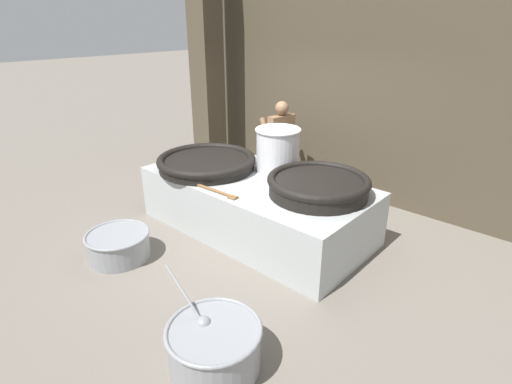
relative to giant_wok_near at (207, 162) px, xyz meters
The scene contains 11 objects.
ground_plane 1.25m from the giant_wok_near, 11.26° to the left, with size 60.00×60.00×0.00m, color slate.
back_wall 2.81m from the giant_wok_near, 70.34° to the left, with size 6.97×0.24×4.27m, color #4C4233.
support_pillar 2.59m from the giant_wok_near, 136.77° to the left, with size 0.47×0.47×4.27m, color #4C4233.
hearth_platform 1.00m from the giant_wok_near, 11.26° to the left, with size 3.29×1.62×0.79m.
giant_wok_near is the anchor object (origin of this frame).
giant_wok_far 1.82m from the giant_wok_near, ahead, with size 1.32×1.32×0.25m.
stock_pot 1.09m from the giant_wok_near, 36.68° to the left, with size 0.67×0.67×0.65m.
stirring_paddle 0.78m from the giant_wok_near, 44.01° to the right, with size 1.25×0.14×0.04m.
cook 1.50m from the giant_wok_near, 80.38° to the left, with size 0.44×0.64×1.63m.
prep_bowl_vegetables 3.11m from the giant_wok_near, 41.12° to the right, with size 1.11×0.85×0.78m.
prep_bowl_meat 1.75m from the giant_wok_near, 88.81° to the right, with size 0.82×0.82×0.36m.
Camera 1 is at (3.50, -3.92, 2.88)m, focal length 28.00 mm.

